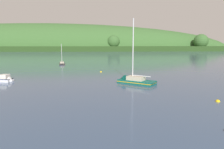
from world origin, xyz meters
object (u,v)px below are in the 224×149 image
(sailboat_midwater_white, at_px, (132,82))
(fishing_boat_moored, at_px, (3,80))
(mooring_buoy_far_upstream, at_px, (218,102))
(mooring_buoy_foreground, at_px, (101,72))
(sailboat_near_mooring, at_px, (62,64))

(sailboat_midwater_white, bearing_deg, fishing_boat_moored, 29.68)
(fishing_boat_moored, bearing_deg, sailboat_midwater_white, 5.41)
(mooring_buoy_far_upstream, bearing_deg, fishing_boat_moored, 154.48)
(sailboat_midwater_white, xyz_separation_m, fishing_boat_moored, (-26.09, 3.17, 0.09))
(mooring_buoy_foreground, bearing_deg, sailboat_midwater_white, -69.77)
(sailboat_near_mooring, xyz_separation_m, mooring_buoy_far_upstream, (30.06, -52.92, -0.17))
(sailboat_midwater_white, distance_m, mooring_buoy_foreground, 17.36)
(fishing_boat_moored, bearing_deg, sailboat_near_mooring, 93.77)
(sailboat_near_mooring, height_order, mooring_buoy_far_upstream, sailboat_near_mooring)
(sailboat_near_mooring, xyz_separation_m, sailboat_midwater_white, (20.67, -39.15, 0.02))
(mooring_buoy_far_upstream, bearing_deg, sailboat_midwater_white, 124.29)
(sailboat_near_mooring, distance_m, sailboat_midwater_white, 44.27)
(sailboat_near_mooring, relative_size, fishing_boat_moored, 1.58)
(sailboat_midwater_white, height_order, fishing_boat_moored, sailboat_midwater_white)
(sailboat_near_mooring, bearing_deg, sailboat_midwater_white, -163.64)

